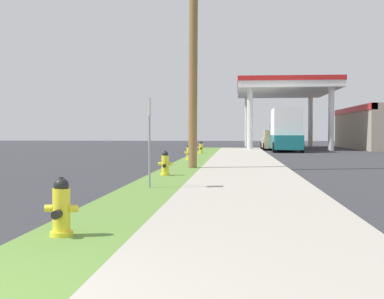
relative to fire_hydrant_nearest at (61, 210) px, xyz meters
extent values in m
cylinder|color=yellow|center=(0.00, 0.01, -0.30)|extent=(0.29, 0.29, 0.06)
cylinder|color=yellow|center=(0.00, 0.01, -0.03)|extent=(0.22, 0.22, 0.60)
sphere|color=black|center=(0.00, 0.01, 0.31)|extent=(0.19, 0.19, 0.19)
cylinder|color=black|center=(0.00, 0.01, 0.39)|extent=(0.06, 0.06, 0.05)
cylinder|color=yellow|center=(-0.16, 0.01, 0.02)|extent=(0.10, 0.09, 0.09)
cylinder|color=yellow|center=(0.16, 0.01, 0.02)|extent=(0.10, 0.09, 0.09)
cylinder|color=black|center=(0.00, -0.16, -0.03)|extent=(0.11, 0.12, 0.11)
cylinder|color=yellow|center=(0.04, 9.10, -0.30)|extent=(0.29, 0.29, 0.06)
cylinder|color=yellow|center=(0.04, 9.10, -0.03)|extent=(0.22, 0.22, 0.60)
sphere|color=black|center=(0.04, 9.10, 0.31)|extent=(0.19, 0.19, 0.19)
cylinder|color=black|center=(0.04, 9.10, 0.39)|extent=(0.06, 0.06, 0.05)
cylinder|color=yellow|center=(-0.12, 9.10, 0.02)|extent=(0.10, 0.09, 0.09)
cylinder|color=yellow|center=(0.20, 9.10, 0.02)|extent=(0.10, 0.09, 0.09)
cylinder|color=black|center=(0.04, 8.93, -0.03)|extent=(0.11, 0.12, 0.11)
cylinder|color=yellow|center=(-0.03, 17.54, -0.30)|extent=(0.29, 0.29, 0.06)
cylinder|color=yellow|center=(-0.03, 17.54, -0.03)|extent=(0.22, 0.22, 0.60)
sphere|color=black|center=(-0.03, 17.54, 0.31)|extent=(0.19, 0.19, 0.19)
cylinder|color=black|center=(-0.03, 17.54, 0.39)|extent=(0.06, 0.06, 0.05)
cylinder|color=yellow|center=(-0.19, 17.54, 0.02)|extent=(0.10, 0.09, 0.09)
cylinder|color=yellow|center=(0.13, 17.54, 0.02)|extent=(0.10, 0.09, 0.09)
cylinder|color=black|center=(-0.03, 17.37, -0.03)|extent=(0.11, 0.12, 0.11)
cylinder|color=yellow|center=(0.01, 25.14, -0.30)|extent=(0.29, 0.29, 0.06)
cylinder|color=yellow|center=(0.01, 25.14, -0.03)|extent=(0.22, 0.22, 0.60)
sphere|color=black|center=(0.01, 25.14, 0.31)|extent=(0.19, 0.19, 0.19)
cylinder|color=black|center=(0.01, 25.14, 0.39)|extent=(0.06, 0.06, 0.05)
cylinder|color=yellow|center=(-0.15, 25.14, 0.02)|extent=(0.10, 0.09, 0.09)
cylinder|color=yellow|center=(0.17, 25.14, 0.02)|extent=(0.10, 0.09, 0.09)
cylinder|color=black|center=(0.01, 24.97, -0.03)|extent=(0.11, 0.12, 0.11)
cylinder|color=olive|center=(0.60, 12.63, 4.89)|extent=(0.39, 0.66, 10.43)
cylinder|color=gray|center=(0.14, 5.70, 0.72)|extent=(0.05, 0.05, 2.10)
cube|color=white|center=(0.14, 5.70, 1.57)|extent=(0.04, 0.36, 0.44)
cylinder|color=silver|center=(3.20, 33.41, 1.96)|extent=(0.44, 0.44, 4.81)
cylinder|color=silver|center=(9.34, 33.41, 1.96)|extent=(0.44, 0.44, 4.81)
cylinder|color=silver|center=(3.20, 44.37, 1.96)|extent=(0.44, 0.44, 4.81)
cylinder|color=silver|center=(9.34, 44.37, 1.96)|extent=(0.44, 0.44, 4.81)
cube|color=white|center=(6.27, 38.89, 4.62)|extent=(7.94, 12.76, 0.50)
cube|color=red|center=(6.27, 38.89, 5.05)|extent=(8.04, 12.86, 0.36)
cube|color=#47474C|center=(6.27, 33.41, 0.35)|extent=(0.70, 1.10, 1.60)
cube|color=#47474C|center=(6.27, 44.37, 0.35)|extent=(0.70, 1.10, 1.60)
cube|color=tan|center=(14.56, 38.89, 1.34)|extent=(5.20, 13.85, 3.57)
cube|color=red|center=(12.16, 38.89, 2.88)|extent=(0.50, 13.85, 0.50)
cube|color=#BCBCC1|center=(6.18, 42.39, 0.14)|extent=(1.96, 4.55, 0.85)
cube|color=#BCBCC1|center=(6.19, 42.17, 0.85)|extent=(1.66, 2.07, 0.56)
cylinder|color=black|center=(5.27, 44.06, -0.15)|extent=(0.24, 0.61, 0.60)
cylinder|color=black|center=(6.99, 44.12, -0.15)|extent=(0.24, 0.61, 0.60)
cylinder|color=black|center=(5.37, 40.67, -0.15)|extent=(0.24, 0.61, 0.60)
cylinder|color=black|center=(7.09, 40.72, -0.15)|extent=(0.24, 0.61, 0.60)
cube|color=tan|center=(5.19, 35.39, 0.14)|extent=(1.88, 4.52, 0.85)
cube|color=tan|center=(5.19, 35.17, 0.85)|extent=(1.63, 2.04, 0.56)
cylinder|color=black|center=(4.31, 37.08, -0.15)|extent=(0.23, 0.60, 0.60)
cylinder|color=black|center=(6.03, 37.10, -0.15)|extent=(0.23, 0.60, 0.60)
cylinder|color=black|center=(4.35, 33.68, -0.15)|extent=(0.23, 0.60, 0.60)
cylinder|color=black|center=(6.07, 33.70, -0.15)|extent=(0.23, 0.60, 0.60)
cube|color=#197075|center=(5.75, 32.04, 0.26)|extent=(2.02, 6.41, 1.00)
cube|color=white|center=(5.75, 31.28, 1.71)|extent=(1.98, 3.98, 1.90)
cube|color=#197075|center=(5.76, 34.09, 1.21)|extent=(1.85, 2.06, 0.90)
cylinder|color=black|center=(4.81, 34.70, -0.07)|extent=(0.22, 0.76, 0.76)
cylinder|color=black|center=(6.71, 34.69, -0.07)|extent=(0.22, 0.76, 0.76)
cylinder|color=black|center=(4.79, 29.40, -0.07)|extent=(0.22, 0.76, 0.76)
cylinder|color=black|center=(6.69, 29.39, -0.07)|extent=(0.22, 0.76, 0.76)
camera|label=1|loc=(2.20, -6.23, 0.98)|focal=47.90mm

